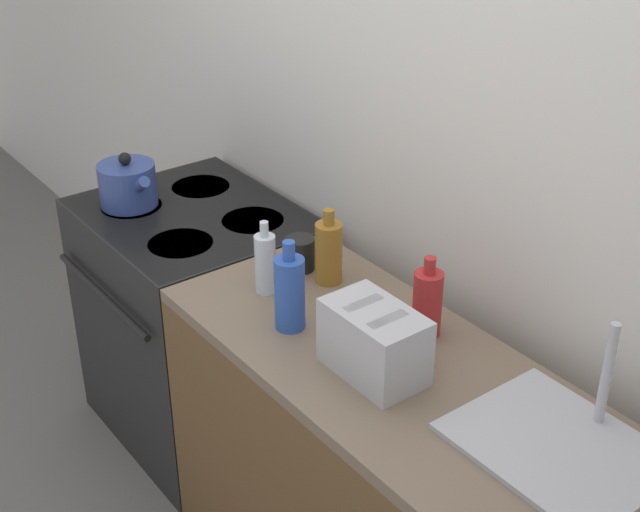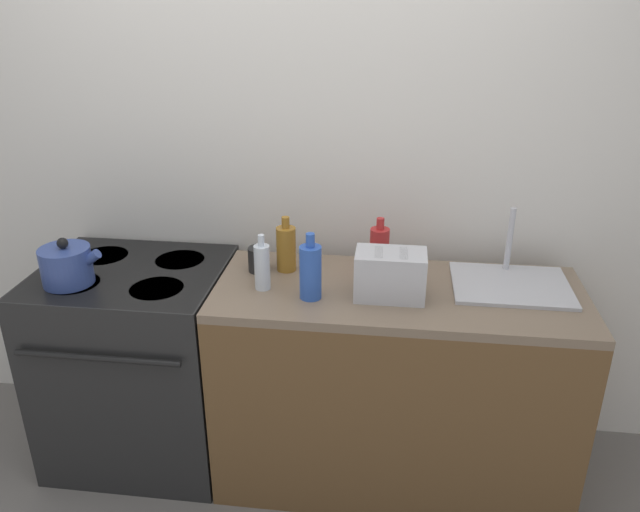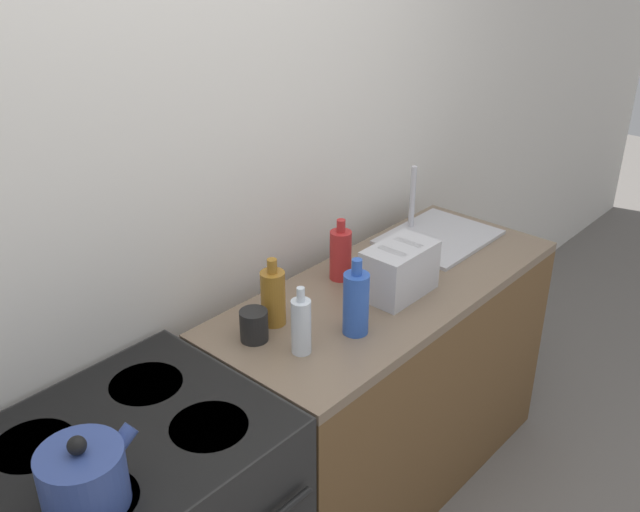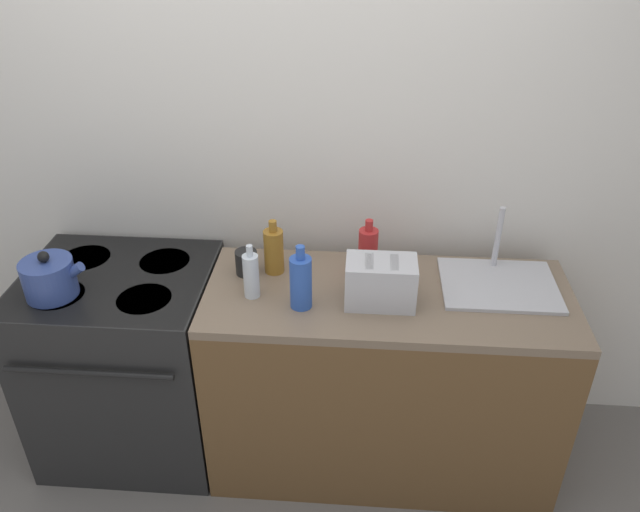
# 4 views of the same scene
# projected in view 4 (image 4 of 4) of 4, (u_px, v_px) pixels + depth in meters

# --- Properties ---
(ground_plane) EXTENTS (12.00, 12.00, 0.00)m
(ground_plane) POSITION_uv_depth(u_px,v_px,m) (258.00, 499.00, 2.69)
(ground_plane) COLOR slate
(wall_back) EXTENTS (8.00, 0.05, 2.60)m
(wall_back) POSITION_uv_depth(u_px,v_px,m) (269.00, 154.00, 2.62)
(wall_back) COLOR silver
(wall_back) RESTS_ON ground_plane
(stove) EXTENTS (0.77, 0.70, 0.90)m
(stove) POSITION_uv_depth(u_px,v_px,m) (130.00, 360.00, 2.77)
(stove) COLOR black
(stove) RESTS_ON ground_plane
(counter_block) EXTENTS (1.45, 0.60, 0.90)m
(counter_block) POSITION_uv_depth(u_px,v_px,m) (383.00, 380.00, 2.68)
(counter_block) COLOR brown
(counter_block) RESTS_ON ground_plane
(kettle) EXTENTS (0.25, 0.20, 0.19)m
(kettle) POSITION_uv_depth(u_px,v_px,m) (50.00, 278.00, 2.39)
(kettle) COLOR #33478C
(kettle) RESTS_ON stove
(toaster) EXTENTS (0.26, 0.16, 0.18)m
(toaster) POSITION_uv_depth(u_px,v_px,m) (381.00, 282.00, 2.34)
(toaster) COLOR #BCBCC1
(toaster) RESTS_ON counter_block
(sink_tray) EXTENTS (0.45, 0.36, 0.28)m
(sink_tray) POSITION_uv_depth(u_px,v_px,m) (499.00, 282.00, 2.48)
(sink_tray) COLOR #B7B7BC
(sink_tray) RESTS_ON counter_block
(bottle_clear) EXTENTS (0.06, 0.06, 0.22)m
(bottle_clear) POSITION_uv_depth(u_px,v_px,m) (251.00, 275.00, 2.38)
(bottle_clear) COLOR silver
(bottle_clear) RESTS_ON counter_block
(bottle_amber) EXTENTS (0.08, 0.08, 0.23)m
(bottle_amber) POSITION_uv_depth(u_px,v_px,m) (274.00, 251.00, 2.53)
(bottle_amber) COLOR #9E6B23
(bottle_amber) RESTS_ON counter_block
(bottle_red) EXTENTS (0.08, 0.08, 0.23)m
(bottle_red) POSITION_uv_depth(u_px,v_px,m) (368.00, 250.00, 2.54)
(bottle_red) COLOR #B72828
(bottle_red) RESTS_ON counter_block
(bottle_blue) EXTENTS (0.08, 0.08, 0.26)m
(bottle_blue) POSITION_uv_depth(u_px,v_px,m) (301.00, 282.00, 2.31)
(bottle_blue) COLOR #2D56B7
(bottle_blue) RESTS_ON counter_block
(cup_black) EXTENTS (0.09, 0.09, 0.10)m
(cup_black) POSITION_uv_depth(u_px,v_px,m) (246.00, 262.00, 2.54)
(cup_black) COLOR black
(cup_black) RESTS_ON counter_block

